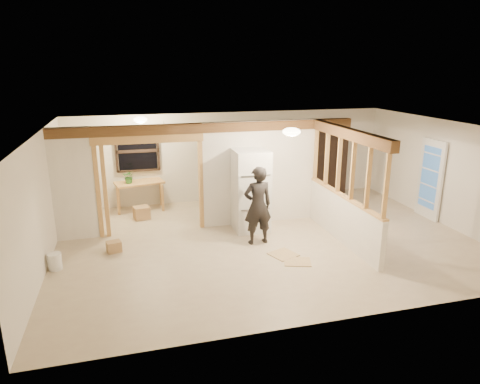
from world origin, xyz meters
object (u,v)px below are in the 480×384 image
object	(u,v)px
woman	(258,206)
work_table	(140,196)
refrigerator	(251,190)
shop_vac	(83,209)
bookshelf	(330,162)

from	to	relation	value
woman	work_table	world-z (taller)	woman
refrigerator	woman	size ratio (longest dim) A/B	1.11
refrigerator	woman	bearing A→B (deg)	-96.01
refrigerator	shop_vac	distance (m)	4.35
refrigerator	work_table	size ratio (longest dim) A/B	1.54
shop_vac	woman	bearing A→B (deg)	-34.94
woman	bookshelf	size ratio (longest dim) A/B	0.89
refrigerator	bookshelf	distance (m)	3.86
work_table	bookshelf	distance (m)	5.62
refrigerator	work_table	distance (m)	3.30
work_table	refrigerator	bearing A→B (deg)	-52.97
refrigerator	work_table	bearing A→B (deg)	139.03
work_table	shop_vac	size ratio (longest dim) A/B	2.42
refrigerator	shop_vac	size ratio (longest dim) A/B	3.73
refrigerator	work_table	xyz separation A→B (m)	(-2.45, 2.13, -0.56)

